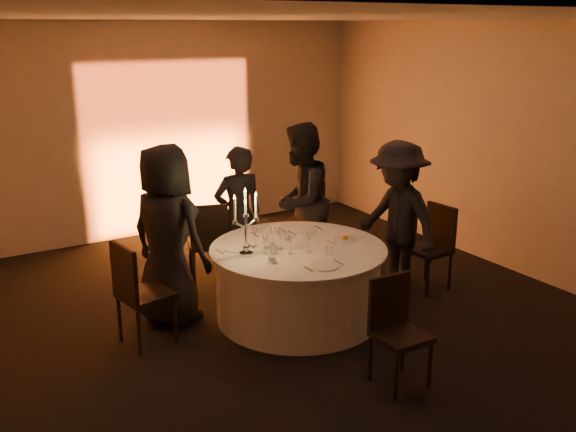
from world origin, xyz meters
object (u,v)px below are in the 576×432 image
guest_left (167,236)px  coffee_cup (272,259)px  chair_left (137,288)px  guest_right (397,220)px  guest_back_right (300,202)px  chair_front (396,324)px  chair_back_right (309,217)px  candelabra (246,232)px  banquet_table (298,283)px  chair_right (433,242)px  guest_back_left (239,216)px  chair_back_left (208,239)px

guest_left → coffee_cup: bearing=-167.1°
chair_left → guest_right: (2.86, -0.31, 0.30)m
guest_back_right → chair_front: bearing=43.3°
chair_front → guest_back_right: 2.57m
chair_back_right → candelabra: (-1.60, -1.34, 0.45)m
chair_back_right → guest_left: guest_left is taller
guest_right → coffee_cup: 1.71m
banquet_table → guest_right: 1.35m
banquet_table → chair_front: (0.04, -1.48, 0.14)m
guest_back_right → chair_back_right: bearing=-166.4°
chair_right → guest_back_right: guest_back_right is taller
chair_left → guest_back_right: guest_back_right is taller
chair_front → guest_right: (1.21, 1.43, 0.35)m
guest_back_left → chair_left: bearing=34.8°
guest_left → chair_back_left: bearing=-75.1°
chair_right → guest_left: 3.02m
banquet_table → chair_back_left: chair_back_left is taller
banquet_table → guest_right: (1.26, -0.05, 0.49)m
chair_back_right → chair_right: size_ratio=1.02×
banquet_table → chair_back_right: size_ratio=1.82×
coffee_cup → guest_right: bearing=6.3°
chair_right → guest_right: 0.60m
chair_left → guest_left: guest_left is taller
chair_left → chair_back_left: bearing=-59.4°
chair_back_left → banquet_table: bearing=124.7°
chair_left → chair_right: chair_left is taller
banquet_table → guest_back_right: size_ratio=0.97×
chair_back_left → chair_right: size_ratio=1.02×
chair_back_right → guest_right: (0.20, -1.47, 0.32)m
chair_back_left → guest_back_right: size_ratio=0.54×
chair_front → guest_back_right: (0.60, 2.46, 0.41)m
coffee_cup → chair_front: bearing=-68.9°
chair_right → guest_back_left: bearing=-129.5°
guest_back_left → candelabra: size_ratio=2.41×
chair_back_right → guest_right: size_ratio=0.56×
chair_back_left → guest_left: size_ratio=0.54×
chair_right → guest_left: guest_left is taller
banquet_table → guest_left: size_ratio=0.98×
chair_back_left → chair_back_right: (1.48, 0.14, -0.01)m
chair_left → coffee_cup: chair_left is taller
chair_back_left → chair_right: chair_back_left is taller
chair_back_left → candelabra: candelabra is taller
chair_back_left → candelabra: bearing=100.4°
candelabra → chair_back_left: bearing=84.0°
chair_back_left → guest_right: 2.16m
chair_back_right → guest_back_left: (-1.13, -0.23, 0.26)m
chair_left → guest_right: guest_right is taller
chair_back_left → chair_front: 2.80m
chair_back_left → chair_left: bearing=57.1°
chair_back_left → chair_front: chair_back_left is taller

